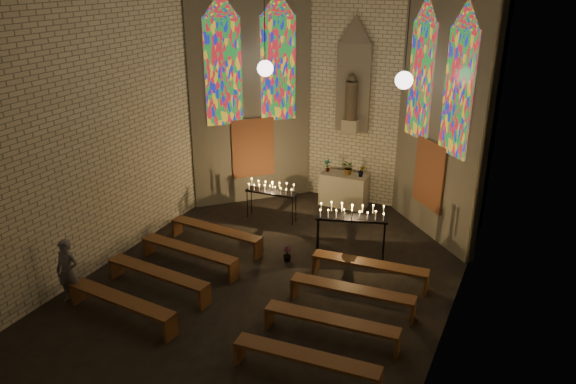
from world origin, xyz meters
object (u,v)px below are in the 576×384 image
object	(u,v)px
altar	(344,190)
aisle_flower_pot	(287,254)
votive_stand_left	(271,190)
votive_stand_right	(352,214)
visitor	(68,272)

from	to	relation	value
altar	aisle_flower_pot	size ratio (longest dim) A/B	3.85
altar	votive_stand_left	distance (m)	2.42
altar	votive_stand_right	distance (m)	3.16
votive_stand_left	votive_stand_right	world-z (taller)	votive_stand_right
votive_stand_right	visitor	size ratio (longest dim) A/B	1.21
aisle_flower_pot	votive_stand_right	distance (m)	1.87
visitor	aisle_flower_pot	bearing A→B (deg)	40.23
altar	votive_stand_right	size ratio (longest dim) A/B	0.78
altar	votive_stand_left	size ratio (longest dim) A/B	0.94
altar	votive_stand_right	bearing A→B (deg)	-66.61
visitor	altar	bearing A→B (deg)	58.38
aisle_flower_pot	visitor	world-z (taller)	visitor
votive_stand_right	aisle_flower_pot	bearing A→B (deg)	-160.48
votive_stand_left	votive_stand_right	distance (m)	2.92
votive_stand_right	visitor	xyz separation A→B (m)	(-4.73, -4.63, -0.36)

